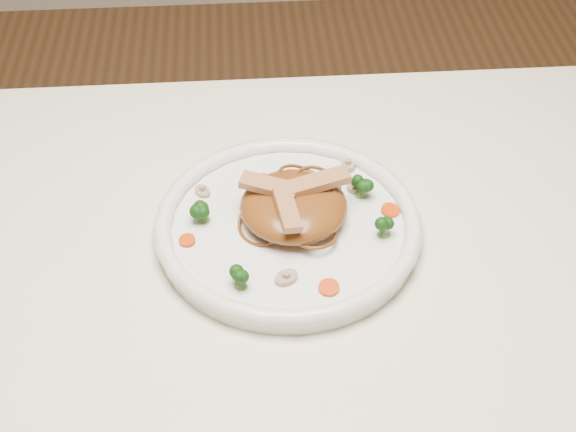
{
  "coord_description": "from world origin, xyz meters",
  "views": [
    {
      "loc": [
        -0.02,
        -0.59,
        1.41
      ],
      "look_at": [
        0.03,
        0.08,
        0.78
      ],
      "focal_mm": 52.17,
      "sensor_mm": 36.0,
      "label": 1
    }
  ],
  "objects": [
    {
      "name": "carrot_3",
      "position": [
        0.0,
        0.16,
        0.77
      ],
      "size": [
        0.02,
        0.02,
        0.0
      ],
      "primitive_type": "cylinder",
      "rotation": [
        0.0,
        0.0,
        -0.32
      ],
      "color": "#BE3806",
      "rests_on": "plate"
    },
    {
      "name": "chicken_b",
      "position": [
        0.01,
        0.1,
        0.81
      ],
      "size": [
        0.07,
        0.04,
        0.01
      ],
      "primitive_type": "cube",
      "rotation": [
        0.0,
        0.0,
        2.78
      ],
      "color": "tan",
      "rests_on": "noodle_mound"
    },
    {
      "name": "mushroom_3",
      "position": [
        0.11,
        0.18,
        0.77
      ],
      "size": [
        0.02,
        0.02,
        0.01
      ],
      "primitive_type": "cylinder",
      "rotation": [
        0.0,
        0.0,
        1.59
      ],
      "color": "tan",
      "rests_on": "plate"
    },
    {
      "name": "broccoli_3",
      "position": [
        0.13,
        0.06,
        0.78
      ],
      "size": [
        0.04,
        0.04,
        0.03
      ],
      "primitive_type": null,
      "rotation": [
        0.0,
        0.0,
        0.35
      ],
      "color": "#0F460E",
      "rests_on": "plate"
    },
    {
      "name": "chicken_c",
      "position": [
        0.03,
        0.06,
        0.81
      ],
      "size": [
        0.03,
        0.06,
        0.01
      ],
      "primitive_type": "cube",
      "rotation": [
        0.0,
        0.0,
        4.86
      ],
      "color": "tan",
      "rests_on": "noodle_mound"
    },
    {
      "name": "carrot_2",
      "position": [
        0.14,
        0.1,
        0.77
      ],
      "size": [
        0.02,
        0.02,
        0.0
      ],
      "primitive_type": "cylinder",
      "rotation": [
        0.0,
        0.0,
        0.17
      ],
      "color": "#BE3806",
      "rests_on": "plate"
    },
    {
      "name": "chicken_a",
      "position": [
        0.06,
        0.11,
        0.81
      ],
      "size": [
        0.07,
        0.04,
        0.01
      ],
      "primitive_type": "cube",
      "rotation": [
        0.0,
        0.0,
        0.28
      ],
      "color": "tan",
      "rests_on": "noodle_mound"
    },
    {
      "name": "mushroom_2",
      "position": [
        -0.07,
        0.14,
        0.77
      ],
      "size": [
        0.03,
        0.03,
        0.01
      ],
      "primitive_type": "cylinder",
      "rotation": [
        0.0,
        0.0,
        -0.87
      ],
      "color": "tan",
      "rests_on": "plate"
    },
    {
      "name": "mushroom_1",
      "position": [
        0.11,
        0.14,
        0.77
      ],
      "size": [
        0.03,
        0.03,
        0.01
      ],
      "primitive_type": "cylinder",
      "rotation": [
        0.0,
        0.0,
        1.3
      ],
      "color": "tan",
      "rests_on": "plate"
    },
    {
      "name": "broccoli_2",
      "position": [
        -0.03,
        -0.01,
        0.78
      ],
      "size": [
        0.03,
        0.03,
        0.03
      ],
      "primitive_type": null,
      "rotation": [
        0.0,
        0.0,
        -0.37
      ],
      "color": "#0F460E",
      "rests_on": "plate"
    },
    {
      "name": "broccoli_1",
      "position": [
        -0.07,
        0.1,
        0.78
      ],
      "size": [
        0.03,
        0.03,
        0.03
      ],
      "primitive_type": null,
      "rotation": [
        0.0,
        0.0,
        0.17
      ],
      "color": "#0F460E",
      "rests_on": "plate"
    },
    {
      "name": "mushroom_0",
      "position": [
        0.02,
        -0.0,
        0.77
      ],
      "size": [
        0.04,
        0.04,
        0.01
      ],
      "primitive_type": "cylinder",
      "rotation": [
        0.0,
        0.0,
        0.54
      ],
      "color": "tan",
      "rests_on": "plate"
    },
    {
      "name": "broccoli_0",
      "position": [
        0.12,
        0.13,
        0.78
      ],
      "size": [
        0.03,
        0.03,
        0.03
      ],
      "primitive_type": null,
      "rotation": [
        0.0,
        0.0,
        -0.17
      ],
      "color": "#0F460E",
      "rests_on": "plate"
    },
    {
      "name": "plate",
      "position": [
        0.03,
        0.08,
        0.76
      ],
      "size": [
        0.36,
        0.36,
        0.02
      ],
      "primitive_type": "cylinder",
      "rotation": [
        0.0,
        0.0,
        -0.26
      ],
      "color": "white",
      "rests_on": "table"
    },
    {
      "name": "carrot_4",
      "position": [
        0.06,
        -0.02,
        0.77
      ],
      "size": [
        0.02,
        0.02,
        0.0
      ],
      "primitive_type": "cylinder",
      "rotation": [
        0.0,
        0.0,
        -0.05
      ],
      "color": "#BE3806",
      "rests_on": "plate"
    },
    {
      "name": "table",
      "position": [
        0.0,
        0.0,
        0.65
      ],
      "size": [
        1.2,
        0.8,
        0.75
      ],
      "color": "beige",
      "rests_on": "ground"
    },
    {
      "name": "carrot_1",
      "position": [
        -0.08,
        0.06,
        0.77
      ],
      "size": [
        0.02,
        0.02,
        0.0
      ],
      "primitive_type": "cylinder",
      "rotation": [
        0.0,
        0.0,
        0.27
      ],
      "color": "#BE3806",
      "rests_on": "plate"
    },
    {
      "name": "noodle_mound",
      "position": [
        0.03,
        0.09,
        0.78
      ],
      "size": [
        0.15,
        0.15,
        0.04
      ],
      "primitive_type": "ellipsoid",
      "rotation": [
        0.0,
        0.0,
        0.24
      ],
      "color": "brown",
      "rests_on": "plate"
    },
    {
      "name": "carrot_0",
      "position": [
        0.07,
        0.16,
        0.77
      ],
      "size": [
        0.02,
        0.02,
        0.0
      ],
      "primitive_type": "cylinder",
      "rotation": [
        0.0,
        0.0,
        -0.36
      ],
      "color": "#BE3806",
      "rests_on": "plate"
    }
  ]
}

